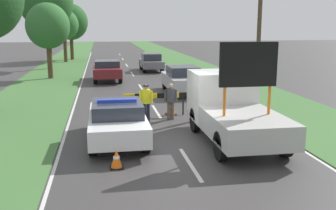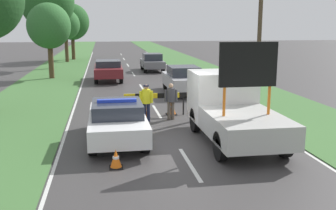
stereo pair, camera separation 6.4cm
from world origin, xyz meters
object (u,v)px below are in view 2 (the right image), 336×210
at_px(traffic_cone_behind_barrier, 105,110).
at_px(traffic_cone_lane_edge, 171,108).
at_px(road_barrier, 157,97).
at_px(queued_car_suv_grey, 152,62).
at_px(roadside_tree_near_left, 65,25).
at_px(queued_car_sedan_silver, 183,79).
at_px(police_car, 117,120).
at_px(police_officer, 146,100).
at_px(queued_car_wagon_maroon, 108,70).
at_px(roadside_tree_mid_left, 72,22).
at_px(work_truck, 231,107).
at_px(utility_pole, 260,29).
at_px(traffic_cone_near_truck, 116,159).
at_px(traffic_cone_centre_front, 215,106).
at_px(roadside_tree_far_left, 47,2).
at_px(pedestrian_civilian, 171,98).
at_px(traffic_cone_near_police, 145,111).
at_px(roadside_tree_near_right, 49,26).

bearing_deg(traffic_cone_behind_barrier, traffic_cone_lane_edge, 0.78).
distance_m(road_barrier, queued_car_suv_grey, 16.99).
distance_m(traffic_cone_lane_edge, roadside_tree_near_left, 27.32).
xyz_separation_m(road_barrier, queued_car_sedan_silver, (2.29, 5.57, -0.02)).
height_order(police_car, traffic_cone_lane_edge, police_car).
bearing_deg(queued_car_suv_grey, police_car, 79.60).
relative_size(police_officer, roadside_tree_near_left, 0.28).
bearing_deg(queued_car_wagon_maroon, roadside_tree_mid_left, -78.45).
xyz_separation_m(queued_car_wagon_maroon, roadside_tree_near_left, (-4.13, 15.01, 3.10)).
xyz_separation_m(police_officer, traffic_cone_lane_edge, (1.25, 1.13, -0.61)).
bearing_deg(traffic_cone_behind_barrier, road_barrier, -1.87).
height_order(work_truck, traffic_cone_behind_barrier, work_truck).
relative_size(queued_car_sedan_silver, queued_car_suv_grey, 1.07).
relative_size(police_officer, queued_car_suv_grey, 0.38).
bearing_deg(road_barrier, traffic_cone_behind_barrier, 170.35).
distance_m(police_car, utility_pole, 8.98).
relative_size(traffic_cone_near_truck, utility_pole, 0.07).
relative_size(traffic_cone_centre_front, queued_car_sedan_silver, 0.11).
xyz_separation_m(traffic_cone_centre_front, queued_car_sedan_silver, (-0.50, 5.03, 0.57)).
bearing_deg(roadside_tree_mid_left, roadside_tree_far_left, -98.36).
height_order(road_barrier, traffic_cone_lane_edge, road_barrier).
bearing_deg(road_barrier, roadside_tree_near_left, 95.26).
xyz_separation_m(pedestrian_civilian, traffic_cone_near_police, (-1.04, 0.52, -0.63)).
distance_m(roadside_tree_near_right, roadside_tree_far_left, 6.98).
bearing_deg(pedestrian_civilian, police_officer, -159.42).
height_order(police_officer, traffic_cone_near_police, police_officer).
xyz_separation_m(queued_car_sedan_silver, utility_pole, (2.79, -4.41, 2.94)).
relative_size(police_car, traffic_cone_near_police, 8.04).
distance_m(roadside_tree_near_left, roadside_tree_mid_left, 2.87).
bearing_deg(roadside_tree_mid_left, work_truck, -76.96).
xyz_separation_m(traffic_cone_centre_front, traffic_cone_behind_barrier, (-5.07, -0.46, 0.09)).
distance_m(traffic_cone_near_police, queued_car_suv_grey, 17.35).
bearing_deg(traffic_cone_lane_edge, queued_car_wagon_maroon, 103.17).
height_order(road_barrier, roadside_tree_far_left, roadside_tree_far_left).
distance_m(roadside_tree_near_right, roadside_tree_mid_left, 15.90).
distance_m(traffic_cone_behind_barrier, queued_car_wagon_maroon, 11.27).
bearing_deg(police_car, queued_car_suv_grey, 76.65).
height_order(traffic_cone_near_police, roadside_tree_near_right, roadside_tree_near_right).
bearing_deg(work_truck, traffic_cone_near_truck, 32.32).
distance_m(work_truck, traffic_cone_centre_front, 4.65).
height_order(traffic_cone_near_truck, queued_car_suv_grey, queued_car_suv_grey).
bearing_deg(roadside_tree_mid_left, road_barrier, -79.10).
relative_size(work_truck, traffic_cone_centre_front, 10.65).
bearing_deg(traffic_cone_centre_front, queued_car_sedan_silver, 95.63).
bearing_deg(queued_car_sedan_silver, roadside_tree_mid_left, -71.48).
relative_size(police_officer, traffic_cone_lane_edge, 2.44).
bearing_deg(roadside_tree_near_left, police_car, -82.02).
distance_m(traffic_cone_near_truck, queued_car_sedan_silver, 12.57).
xyz_separation_m(work_truck, roadside_tree_mid_left, (-7.67, 33.13, 3.07)).
relative_size(roadside_tree_near_left, roadside_tree_mid_left, 0.88).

